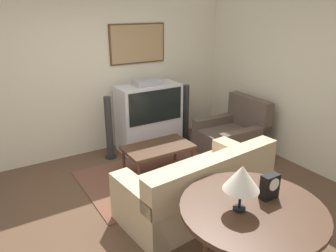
{
  "coord_description": "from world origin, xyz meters",
  "views": [
    {
      "loc": [
        -1.64,
        -3.04,
        2.4
      ],
      "look_at": [
        0.7,
        0.76,
        0.75
      ],
      "focal_mm": 35.0,
      "sensor_mm": 36.0,
      "label": 1
    }
  ],
  "objects": [
    {
      "name": "table_lamp",
      "position": [
        0.13,
        -1.33,
        1.05
      ],
      "size": [
        0.31,
        0.31,
        0.42
      ],
      "color": "black",
      "rests_on": "console_table"
    },
    {
      "name": "couch",
      "position": [
        0.5,
        -0.27,
        0.31
      ],
      "size": [
        1.95,
        1.05,
        0.83
      ],
      "rotation": [
        0.0,
        0.0,
        3.23
      ],
      "color": "#CCB289",
      "rests_on": "ground_plane"
    },
    {
      "name": "console_table",
      "position": [
        0.27,
        -1.36,
        0.69
      ],
      "size": [
        1.28,
        1.28,
        0.75
      ],
      "color": "#472D1E",
      "rests_on": "ground_plane"
    },
    {
      "name": "speaker_tower_right",
      "position": [
        1.67,
        1.7,
        0.5
      ],
      "size": [
        0.19,
        0.19,
        1.05
      ],
      "color": "black",
      "rests_on": "ground_plane"
    },
    {
      "name": "ground_plane",
      "position": [
        0.0,
        0.0,
        0.0
      ],
      "size": [
        12.0,
        12.0,
        0.0
      ],
      "primitive_type": "plane",
      "color": "brown"
    },
    {
      "name": "speaker_tower_left",
      "position": [
        0.15,
        1.7,
        0.5
      ],
      "size": [
        0.19,
        0.19,
        1.05
      ],
      "color": "black",
      "rests_on": "ground_plane"
    },
    {
      "name": "wall_back",
      "position": [
        0.01,
        2.13,
        1.36
      ],
      "size": [
        12.0,
        0.1,
        2.7
      ],
      "color": "beige",
      "rests_on": "ground_plane"
    },
    {
      "name": "area_rug",
      "position": [
        0.58,
        0.74,
        0.01
      ],
      "size": [
        2.32,
        1.5,
        0.01
      ],
      "color": "brown",
      "rests_on": "ground_plane"
    },
    {
      "name": "coffee_table",
      "position": [
        0.55,
        0.79,
        0.41
      ],
      "size": [
        1.0,
        0.58,
        0.45
      ],
      "color": "#472D1E",
      "rests_on": "ground_plane"
    },
    {
      "name": "wall_right",
      "position": [
        2.63,
        0.0,
        1.35
      ],
      "size": [
        0.06,
        12.0,
        2.7
      ],
      "color": "beige",
      "rests_on": "ground_plane"
    },
    {
      "name": "tv",
      "position": [
        0.91,
        1.74,
        0.58
      ],
      "size": [
        1.09,
        0.52,
        1.23
      ],
      "color": "silver",
      "rests_on": "ground_plane"
    },
    {
      "name": "mantel_clock",
      "position": [
        0.49,
        -1.33,
        0.87
      ],
      "size": [
        0.17,
        0.1,
        0.23
      ],
      "color": "black",
      "rests_on": "console_table"
    },
    {
      "name": "armchair",
      "position": [
        2.02,
        0.8,
        0.29
      ],
      "size": [
        1.0,
        0.96,
        0.94
      ],
      "rotation": [
        0.0,
        0.0,
        -1.62
      ],
      "color": "brown",
      "rests_on": "ground_plane"
    }
  ]
}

